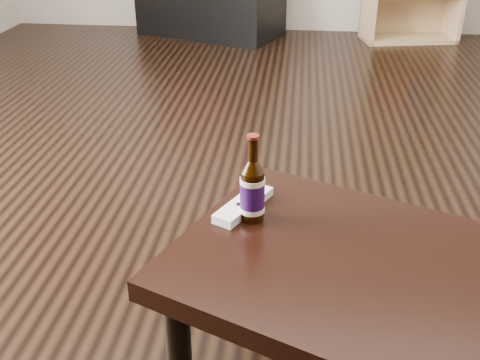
# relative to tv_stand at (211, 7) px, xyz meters

# --- Properties ---
(floor) EXTENTS (5.00, 6.00, 0.01)m
(floor) POSITION_rel_tv_stand_xyz_m (0.76, -2.78, -0.22)
(floor) COLOR black
(floor) RESTS_ON ground
(tv_stand) EXTENTS (1.22, 0.91, 0.44)m
(tv_stand) POSITION_rel_tv_stand_xyz_m (0.00, 0.00, 0.00)
(tv_stand) COLOR black
(tv_stand) RESTS_ON floor
(coffee_table) EXTENTS (1.19, 0.96, 0.39)m
(coffee_table) POSITION_rel_tv_stand_xyz_m (0.99, -3.62, 0.12)
(coffee_table) COLOR black
(coffee_table) RESTS_ON floor
(beer_bottle) EXTENTS (0.06, 0.06, 0.22)m
(beer_bottle) POSITION_rel_tv_stand_xyz_m (0.64, -3.43, 0.25)
(beer_bottle) COLOR black
(beer_bottle) RESTS_ON coffee_table
(remote) EXTENTS (0.14, 0.21, 0.03)m
(remote) POSITION_rel_tv_stand_xyz_m (0.61, -3.38, 0.18)
(remote) COLOR white
(remote) RESTS_ON coffee_table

